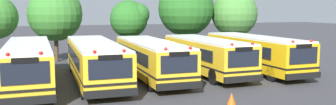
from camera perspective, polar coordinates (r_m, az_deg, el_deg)
name	(u,v)px	position (r m, az deg, el deg)	size (l,w,h in m)	color
ground_plane	(152,78)	(23.54, -2.48, -3.98)	(160.00, 160.00, 0.00)	#38383D
school_bus_0	(28,63)	(22.11, -21.22, -1.52)	(2.52, 11.51, 2.62)	yellow
school_bus_1	(95,60)	(22.56, -11.54, -1.10)	(2.73, 11.72, 2.56)	yellow
school_bus_2	(151,58)	(23.21, -2.72, -0.81)	(2.62, 10.54, 2.51)	yellow
school_bus_3	(206,55)	(24.60, 6.01, -0.35)	(2.69, 9.53, 2.56)	yellow
school_bus_4	(255,52)	(26.43, 13.53, 0.08)	(2.63, 10.19, 2.64)	yellow
tree_1	(57,13)	(31.88, -17.14, 5.94)	(4.52, 4.52, 6.25)	#4C3823
tree_2	(130,19)	(31.30, -5.96, 5.37)	(3.33, 3.24, 5.20)	#4C3823
tree_3	(186,7)	(33.68, 2.94, 7.14)	(5.17, 5.17, 7.08)	#4C3823
tree_4	(234,13)	(35.37, 10.44, 6.18)	(4.38, 4.38, 6.16)	#4C3823
traffic_cone	(231,99)	(17.24, 10.01, -7.18)	(0.41, 0.41, 0.55)	#EA5914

